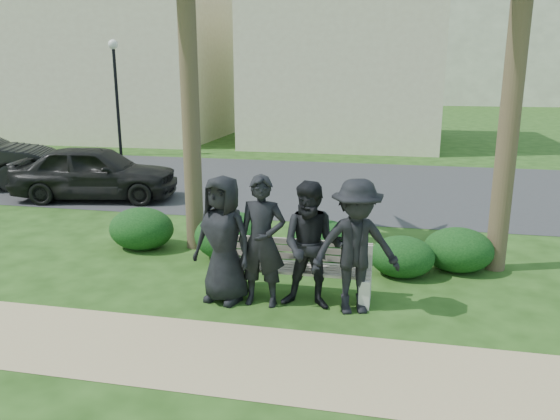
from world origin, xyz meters
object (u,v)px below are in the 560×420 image
(man_a, at_px, (223,239))
(car_a, at_px, (95,172))
(park_bench, at_px, (292,273))
(street_lamp, at_px, (115,77))
(man_c, at_px, (312,246))
(man_d, at_px, (356,247))
(man_b, at_px, (262,241))

(man_a, distance_m, car_a, 7.39)
(park_bench, relative_size, man_a, 1.25)
(street_lamp, bearing_deg, man_a, -56.67)
(park_bench, xyz_separation_m, man_a, (-0.91, -0.34, 0.55))
(man_a, relative_size, man_c, 1.02)
(man_c, bearing_deg, man_a, -177.98)
(man_a, relative_size, man_d, 0.98)
(street_lamp, distance_m, park_bench, 15.16)
(street_lamp, relative_size, car_a, 1.06)
(park_bench, distance_m, man_d, 1.14)
(man_a, bearing_deg, car_a, 148.38)
(park_bench, bearing_deg, street_lamp, 126.85)
(park_bench, height_order, man_c, man_c)
(street_lamp, bearing_deg, man_d, -51.11)
(man_a, bearing_deg, man_b, 12.77)
(man_a, xyz_separation_m, car_a, (-5.09, 5.36, -0.21))
(park_bench, xyz_separation_m, man_d, (0.92, -0.35, 0.56))
(man_a, xyz_separation_m, man_c, (1.25, 0.02, -0.02))
(street_lamp, relative_size, man_d, 2.33)
(street_lamp, height_order, car_a, street_lamp)
(man_d, distance_m, car_a, 8.77)
(street_lamp, distance_m, man_b, 15.16)
(car_a, bearing_deg, man_b, -143.83)
(street_lamp, distance_m, man_a, 14.83)
(park_bench, relative_size, car_a, 0.56)
(man_c, height_order, man_d, man_d)
(street_lamp, xyz_separation_m, man_a, (8.07, -12.27, -2.04))
(park_bench, xyz_separation_m, man_b, (-0.35, -0.36, 0.56))
(man_b, distance_m, man_d, 1.28)
(park_bench, relative_size, man_d, 1.23)
(man_b, height_order, man_d, man_d)
(man_a, xyz_separation_m, man_d, (1.84, -0.01, 0.02))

